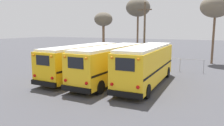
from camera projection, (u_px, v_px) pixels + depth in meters
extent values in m
plane|color=#424247|center=(107.00, 83.00, 18.65)|extent=(160.00, 160.00, 0.00)
cube|color=yellow|center=(83.00, 61.00, 20.70)|extent=(2.74, 10.30, 2.49)
cube|color=white|center=(83.00, 46.00, 20.49)|extent=(2.54, 9.88, 0.20)
cube|color=black|center=(43.00, 83.00, 16.37)|extent=(2.43, 0.29, 0.36)
cube|color=black|center=(43.00, 60.00, 16.12)|extent=(1.31, 0.08, 0.75)
sphere|color=red|center=(34.00, 76.00, 16.70)|extent=(0.22, 0.22, 0.22)
sphere|color=orange|center=(33.00, 55.00, 16.45)|extent=(0.18, 0.18, 0.18)
sphere|color=red|center=(52.00, 78.00, 15.87)|extent=(0.22, 0.22, 0.22)
sphere|color=orange|center=(51.00, 57.00, 15.62)|extent=(0.18, 0.18, 0.18)
cube|color=black|center=(73.00, 62.00, 21.28)|extent=(0.38, 10.01, 0.14)
cube|color=black|center=(94.00, 64.00, 20.17)|extent=(0.38, 10.01, 0.14)
cylinder|color=black|center=(95.00, 65.00, 24.70)|extent=(0.32, 1.03, 1.02)
cylinder|color=black|center=(112.00, 67.00, 23.67)|extent=(0.32, 1.03, 1.02)
cylinder|color=black|center=(46.00, 79.00, 18.06)|extent=(0.32, 1.03, 1.02)
cylinder|color=black|center=(67.00, 82.00, 17.03)|extent=(0.32, 1.03, 1.02)
cube|color=yellow|center=(111.00, 63.00, 19.00)|extent=(2.72, 10.02, 2.57)
cube|color=white|center=(111.00, 47.00, 18.79)|extent=(2.51, 9.62, 0.20)
cube|color=black|center=(76.00, 89.00, 14.81)|extent=(2.40, 0.29, 0.36)
cube|color=black|center=(75.00, 63.00, 14.55)|extent=(1.29, 0.08, 0.77)
sphere|color=red|center=(65.00, 80.00, 15.13)|extent=(0.22, 0.22, 0.22)
sphere|color=orange|center=(65.00, 57.00, 14.87)|extent=(0.18, 0.18, 0.18)
sphere|color=red|center=(86.00, 83.00, 14.31)|extent=(0.22, 0.22, 0.22)
sphere|color=orange|center=(86.00, 59.00, 14.05)|extent=(0.18, 0.18, 0.18)
cube|color=black|center=(99.00, 64.00, 19.58)|extent=(0.39, 9.74, 0.14)
cube|color=black|center=(123.00, 66.00, 18.48)|extent=(0.39, 9.74, 0.14)
cylinder|color=black|center=(118.00, 68.00, 22.89)|extent=(0.32, 1.00, 0.99)
cylinder|color=black|center=(138.00, 70.00, 21.87)|extent=(0.32, 1.00, 0.99)
cylinder|color=black|center=(75.00, 84.00, 16.49)|extent=(0.32, 1.00, 0.99)
cylinder|color=black|center=(100.00, 87.00, 15.48)|extent=(0.32, 1.00, 0.99)
cube|color=yellow|center=(146.00, 65.00, 17.89)|extent=(2.52, 9.74, 2.68)
cube|color=white|center=(147.00, 47.00, 17.67)|extent=(2.33, 9.35, 0.20)
cube|color=black|center=(124.00, 94.00, 13.69)|extent=(2.38, 0.25, 0.36)
cube|color=black|center=(125.00, 65.00, 13.42)|extent=(1.28, 0.05, 0.80)
sphere|color=red|center=(112.00, 84.00, 13.96)|extent=(0.22, 0.22, 0.22)
sphere|color=orange|center=(112.00, 58.00, 13.69)|extent=(0.18, 0.18, 0.18)
sphere|color=red|center=(138.00, 87.00, 13.23)|extent=(0.22, 0.22, 0.22)
sphere|color=orange|center=(138.00, 59.00, 12.96)|extent=(0.18, 0.18, 0.18)
cube|color=black|center=(133.00, 66.00, 18.41)|extent=(0.21, 9.50, 0.14)
cube|color=black|center=(161.00, 68.00, 17.44)|extent=(0.21, 9.50, 0.14)
cylinder|color=black|center=(145.00, 70.00, 21.71)|extent=(0.30, 1.00, 1.00)
cylinder|color=black|center=(168.00, 72.00, 20.81)|extent=(0.30, 1.00, 1.00)
cylinder|color=black|center=(117.00, 88.00, 15.35)|extent=(0.30, 1.00, 1.00)
cylinder|color=black|center=(147.00, 91.00, 14.45)|extent=(0.30, 1.00, 1.00)
cylinder|color=brown|center=(144.00, 34.00, 28.24)|extent=(0.26, 0.26, 7.95)
cube|color=brown|center=(145.00, 10.00, 27.77)|extent=(1.80, 0.14, 0.14)
cylinder|color=brown|center=(138.00, 35.00, 37.15)|extent=(0.31, 0.31, 6.99)
ellipsoid|color=#5B5447|center=(138.00, 7.00, 36.43)|extent=(4.05, 4.05, 3.04)
cylinder|color=brown|center=(104.00, 42.00, 32.12)|extent=(0.36, 0.36, 5.22)
ellipsoid|color=#5B5447|center=(103.00, 19.00, 31.60)|extent=(2.65, 2.65, 1.99)
cylinder|color=brown|center=(213.00, 40.00, 28.57)|extent=(0.29, 0.29, 6.37)
ellipsoid|color=#6B6051|center=(216.00, 6.00, 27.91)|extent=(3.78, 3.78, 2.83)
cylinder|color=#939399|center=(87.00, 59.00, 28.70)|extent=(0.06, 0.06, 1.40)
cylinder|color=#939399|center=(103.00, 60.00, 27.67)|extent=(0.06, 0.06, 1.40)
cylinder|color=#939399|center=(120.00, 61.00, 26.65)|extent=(0.06, 0.06, 1.40)
cylinder|color=#939399|center=(138.00, 62.00, 25.62)|extent=(0.06, 0.06, 1.40)
cylinder|color=#939399|center=(158.00, 64.00, 24.60)|extent=(0.06, 0.06, 1.40)
cylinder|color=#939399|center=(180.00, 65.00, 23.57)|extent=(0.06, 0.06, 1.40)
cylinder|color=#939399|center=(204.00, 67.00, 22.55)|extent=(0.06, 0.06, 1.40)
cylinder|color=#939399|center=(138.00, 56.00, 25.51)|extent=(14.24, 0.04, 0.04)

